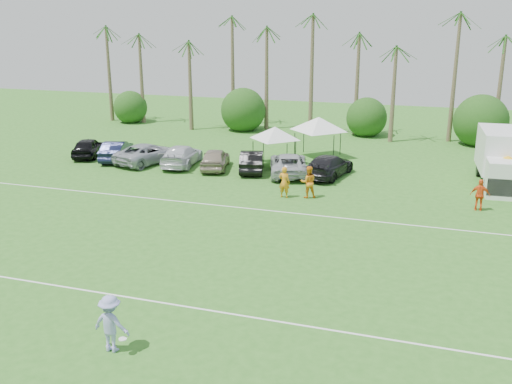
% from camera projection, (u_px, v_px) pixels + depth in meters
% --- Properties ---
extents(ground, '(120.00, 120.00, 0.00)m').
position_uv_depth(ground, '(65.00, 316.00, 21.11)').
color(ground, '#306C20').
rests_on(ground, ground).
extents(field_lines, '(80.00, 12.10, 0.01)m').
position_uv_depth(field_lines, '(164.00, 240.00, 28.40)').
color(field_lines, white).
rests_on(field_lines, ground).
extents(palm_tree_0, '(2.40, 2.40, 8.90)m').
position_uv_depth(palm_tree_0, '(102.00, 50.00, 60.07)').
color(palm_tree_0, brown).
rests_on(palm_tree_0, ground).
extents(palm_tree_1, '(2.40, 2.40, 9.90)m').
position_uv_depth(palm_tree_1, '(144.00, 42.00, 58.34)').
color(palm_tree_1, brown).
rests_on(palm_tree_1, ground).
extents(palm_tree_2, '(2.40, 2.40, 10.90)m').
position_uv_depth(palm_tree_2, '(188.00, 34.00, 56.62)').
color(palm_tree_2, brown).
rests_on(palm_tree_2, ground).
extents(palm_tree_3, '(2.40, 2.40, 11.90)m').
position_uv_depth(palm_tree_3, '(225.00, 25.00, 55.19)').
color(palm_tree_3, brown).
rests_on(palm_tree_3, ground).
extents(palm_tree_4, '(2.40, 2.40, 8.90)m').
position_uv_depth(palm_tree_4, '(265.00, 53.00, 54.76)').
color(palm_tree_4, brown).
rests_on(palm_tree_4, ground).
extents(palm_tree_5, '(2.40, 2.40, 9.90)m').
position_uv_depth(palm_tree_5, '(306.00, 44.00, 53.32)').
color(palm_tree_5, brown).
rests_on(palm_tree_5, ground).
extents(palm_tree_6, '(2.40, 2.40, 10.90)m').
position_uv_depth(palm_tree_6, '(349.00, 35.00, 51.89)').
color(palm_tree_6, brown).
rests_on(palm_tree_6, ground).
extents(palm_tree_7, '(2.40, 2.40, 11.90)m').
position_uv_depth(palm_tree_7, '(394.00, 26.00, 50.47)').
color(palm_tree_7, brown).
rests_on(palm_tree_7, ground).
extents(palm_tree_8, '(2.40, 2.40, 8.90)m').
position_uv_depth(palm_tree_8, '(451.00, 57.00, 49.74)').
color(palm_tree_8, brown).
rests_on(palm_tree_8, ground).
extents(bush_tree_0, '(4.00, 4.00, 4.00)m').
position_uv_depth(bush_tree_0, '(135.00, 104.00, 61.73)').
color(bush_tree_0, brown).
rests_on(bush_tree_0, ground).
extents(bush_tree_1, '(4.00, 4.00, 4.00)m').
position_uv_depth(bush_tree_1, '(249.00, 110.00, 57.89)').
color(bush_tree_1, brown).
rests_on(bush_tree_1, ground).
extents(bush_tree_2, '(4.00, 4.00, 4.00)m').
position_uv_depth(bush_tree_2, '(368.00, 116.00, 54.35)').
color(bush_tree_2, brown).
rests_on(bush_tree_2, ground).
extents(bush_tree_3, '(4.00, 4.00, 4.00)m').
position_uv_depth(bush_tree_3, '(479.00, 121.00, 51.40)').
color(bush_tree_3, brown).
rests_on(bush_tree_3, ground).
extents(sideline_player_a, '(0.75, 0.53, 1.96)m').
position_uv_depth(sideline_player_a, '(284.00, 182.00, 34.96)').
color(sideline_player_a, orange).
rests_on(sideline_player_a, ground).
extents(sideline_player_b, '(1.18, 1.06, 1.99)m').
position_uv_depth(sideline_player_b, '(308.00, 182.00, 34.93)').
color(sideline_player_b, orange).
rests_on(sideline_player_b, ground).
extents(sideline_player_c, '(1.10, 0.50, 1.85)m').
position_uv_depth(sideline_player_c, '(480.00, 195.00, 32.57)').
color(sideline_player_c, '#F5571B').
rests_on(sideline_player_c, ground).
extents(box_truck, '(2.97, 7.07, 3.58)m').
position_uv_depth(box_truck, '(503.00, 157.00, 37.24)').
color(box_truck, white).
rests_on(box_truck, ground).
extents(canopy_tent_left, '(4.07, 4.07, 3.29)m').
position_uv_depth(canopy_tent_left, '(275.00, 127.00, 42.89)').
color(canopy_tent_left, black).
rests_on(canopy_tent_left, ground).
extents(canopy_tent_right, '(4.69, 4.69, 3.80)m').
position_uv_depth(canopy_tent_right, '(319.00, 117.00, 44.60)').
color(canopy_tent_right, black).
rests_on(canopy_tent_right, ground).
extents(market_umbrella, '(2.18, 2.18, 2.42)m').
position_uv_depth(market_umbrella, '(508.00, 160.00, 35.46)').
color(market_umbrella, black).
rests_on(market_umbrella, ground).
extents(frisbee_player, '(1.31, 0.79, 1.98)m').
position_uv_depth(frisbee_player, '(111.00, 324.00, 18.61)').
color(frisbee_player, '#979BD6').
rests_on(frisbee_player, ground).
extents(parked_car_0, '(3.15, 4.84, 1.53)m').
position_uv_depth(parked_car_0, '(88.00, 147.00, 45.58)').
color(parked_car_0, black).
rests_on(parked_car_0, ground).
extents(parked_car_1, '(2.84, 4.92, 1.53)m').
position_uv_depth(parked_car_1, '(116.00, 151.00, 44.44)').
color(parked_car_1, '#121733').
rests_on(parked_car_1, ground).
extents(parked_car_2, '(3.99, 6.01, 1.53)m').
position_uv_depth(parked_car_2, '(148.00, 153.00, 43.49)').
color(parked_car_2, '#A2A5AE').
rests_on(parked_car_2, ground).
extents(parked_car_3, '(2.82, 5.52, 1.53)m').
position_uv_depth(parked_car_3, '(182.00, 155.00, 42.83)').
color(parked_car_3, silver).
rests_on(parked_car_3, ground).
extents(parked_car_4, '(2.83, 4.80, 1.53)m').
position_uv_depth(parked_car_4, '(215.00, 159.00, 41.82)').
color(parked_car_4, gray).
rests_on(parked_car_4, ground).
extents(parked_car_5, '(2.80, 4.92, 1.53)m').
position_uv_depth(parked_car_5, '(252.00, 161.00, 41.24)').
color(parked_car_5, black).
rests_on(parked_car_5, ground).
extents(parked_car_6, '(4.03, 6.02, 1.53)m').
position_uv_depth(parked_car_6, '(289.00, 164.00, 40.26)').
color(parked_car_6, '#B2B5B9').
rests_on(parked_car_6, ground).
extents(parked_car_7, '(3.13, 5.60, 1.53)m').
position_uv_depth(parked_car_7, '(329.00, 166.00, 39.79)').
color(parked_car_7, black).
rests_on(parked_car_7, ground).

